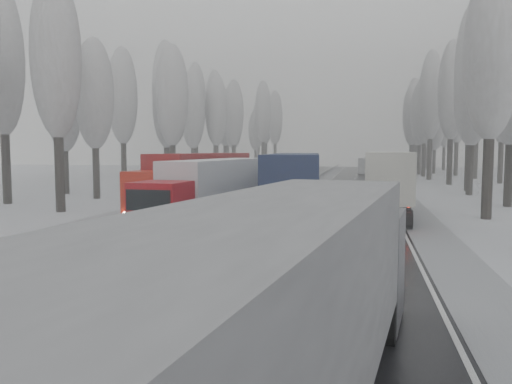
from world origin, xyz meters
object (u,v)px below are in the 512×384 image
at_px(box_truck_distant, 366,166).
at_px(truck_red_red, 198,178).
at_px(truck_blue_box, 296,184).
at_px(truck_grey_tarp, 276,322).
at_px(truck_cream_box, 387,178).
at_px(truck_red_white, 213,187).

height_order(box_truck_distant, truck_red_red, truck_red_red).
bearing_deg(truck_red_red, truck_blue_box, -25.83).
xyz_separation_m(truck_grey_tarp, truck_blue_box, (-2.86, 23.16, 0.27)).
bearing_deg(box_truck_distant, truck_cream_box, -84.62).
bearing_deg(box_truck_distant, truck_red_white, -93.56).
height_order(truck_blue_box, truck_red_red, truck_blue_box).
distance_m(truck_cream_box, truck_red_red, 13.44).
bearing_deg(truck_blue_box, truck_grey_tarp, -88.31).
distance_m(truck_grey_tarp, truck_red_white, 23.70).
xyz_separation_m(truck_cream_box, truck_red_red, (-13.24, -2.32, -0.06)).
height_order(truck_cream_box, box_truck_distant, truck_cream_box).
bearing_deg(truck_grey_tarp, box_truck_distant, 96.92).
bearing_deg(truck_grey_tarp, truck_red_red, 118.72).
relative_size(truck_grey_tarp, truck_red_red, 0.90).
xyz_separation_m(truck_grey_tarp, truck_red_red, (-10.53, 27.73, 0.25)).
bearing_deg(box_truck_distant, truck_blue_box, -89.49).
distance_m(truck_grey_tarp, truck_cream_box, 30.18).
bearing_deg(truck_grey_tarp, truck_blue_box, 104.97).
height_order(truck_cream_box, truck_red_white, truck_cream_box).
xyz_separation_m(box_truck_distant, truck_red_white, (-9.36, -67.80, 0.75)).
relative_size(truck_grey_tarp, truck_red_white, 0.98).
bearing_deg(truck_cream_box, truck_red_white, -142.69).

